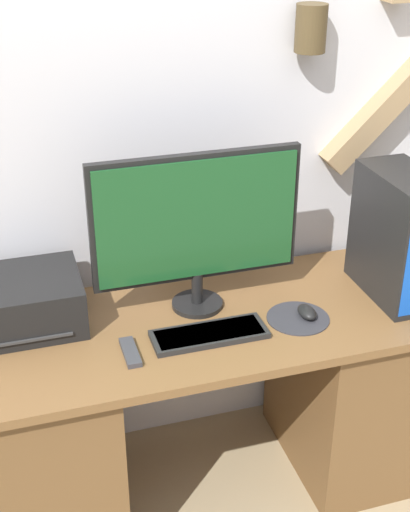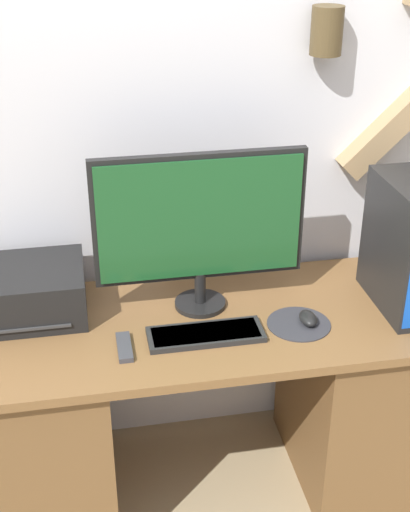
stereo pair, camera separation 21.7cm
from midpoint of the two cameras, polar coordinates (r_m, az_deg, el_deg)
The scene contains 9 objects.
wall_back at distance 2.35m, azimuth 1.38°, elevation 13.20°, with size 6.40×0.15×2.70m.
desk at distance 2.49m, azimuth 2.70°, elevation -11.76°, with size 1.56×0.63×0.71m.
monitor at distance 2.21m, azimuth 2.38°, elevation 2.65°, with size 0.67×0.17×0.53m.
keyboard at distance 2.20m, azimuth 2.89°, elevation -6.35°, with size 0.36×0.13×0.02m.
mousepad at distance 2.29m, azimuth 10.23°, elevation -5.46°, with size 0.20×0.20×0.00m.
mouse at distance 2.29m, azimuth 10.95°, elevation -4.99°, with size 0.05×0.09×0.04m.
computer_tower at distance 2.38m, azimuth 18.64°, elevation 0.70°, with size 0.18×0.35×0.43m.
printer at distance 2.32m, azimuth -11.12°, elevation -2.88°, with size 0.34×0.31×0.16m.
remote_control at distance 2.14m, azimuth -3.59°, elevation -7.38°, with size 0.04×0.14×0.02m.
Camera 2 is at (-0.36, -1.57, 1.95)m, focal length 50.00 mm.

